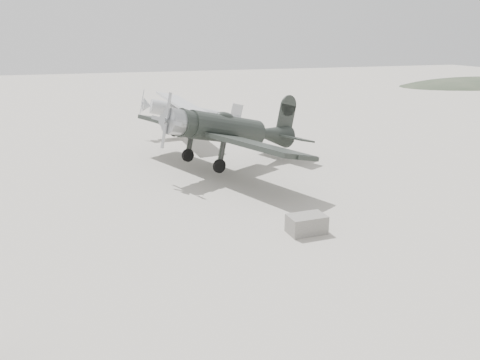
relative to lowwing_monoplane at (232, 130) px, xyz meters
The scene contains 5 objects.
ground 8.08m from the lowwing_monoplane, 100.04° to the right, with size 160.00×160.00×0.00m, color #A8A095.
hill_northeast 58.47m from the lowwing_monoplane, 33.63° to the left, with size 32.00×16.00×5.20m, color #303C2B.
lowwing_monoplane is the anchor object (origin of this frame).
highwing_monoplane 9.94m from the lowwing_monoplane, 92.45° to the left, with size 7.86×11.04×3.15m.
equipment_block 9.82m from the lowwing_monoplane, 88.87° to the right, with size 1.47×0.92×0.74m, color slate.
Camera 1 is at (-6.08, -17.38, 7.54)m, focal length 35.00 mm.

